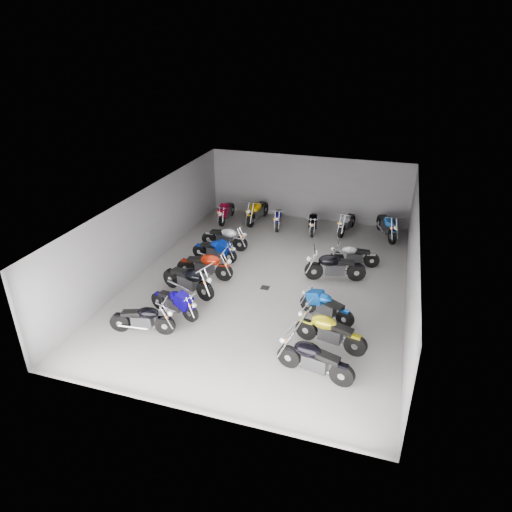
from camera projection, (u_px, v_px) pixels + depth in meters
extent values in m
plane|color=gray|center=(269.00, 282.00, 17.40)|extent=(14.00, 14.00, 0.00)
cube|color=slate|center=(308.00, 188.00, 22.69)|extent=(10.00, 0.10, 3.20)
cube|color=slate|center=(148.00, 228.00, 18.05)|extent=(0.10, 14.00, 3.20)
cube|color=slate|center=(412.00, 262.00, 15.35)|extent=(0.10, 14.00, 3.20)
cube|color=black|center=(270.00, 201.00, 15.99)|extent=(10.00, 14.00, 0.04)
cube|color=black|center=(265.00, 288.00, 16.97)|extent=(0.32, 0.32, 0.01)
cylinder|color=black|center=(165.00, 325.00, 14.24)|extent=(0.66, 0.25, 0.64)
cylinder|color=black|center=(120.00, 322.00, 14.39)|extent=(0.66, 0.27, 0.64)
cube|color=#2D2D30|center=(142.00, 321.00, 14.27)|extent=(0.70, 0.42, 0.40)
ellipsoid|color=black|center=(148.00, 313.00, 14.11)|extent=(0.75, 0.52, 0.36)
cube|color=black|center=(131.00, 313.00, 14.18)|extent=(0.65, 0.39, 0.18)
cylinder|color=black|center=(190.00, 313.00, 14.89)|extent=(0.63, 0.29, 0.61)
cylinder|color=black|center=(159.00, 301.00, 15.58)|extent=(0.63, 0.31, 0.61)
cube|color=#2D2D30|center=(174.00, 304.00, 15.20)|extent=(0.68, 0.45, 0.38)
ellipsoid|color=#0B0079|center=(178.00, 298.00, 14.96)|extent=(0.73, 0.55, 0.35)
cube|color=black|center=(167.00, 295.00, 15.23)|extent=(0.64, 0.42, 0.17)
cylinder|color=black|center=(205.00, 291.00, 16.05)|extent=(0.73, 0.36, 0.72)
cylinder|color=black|center=(172.00, 278.00, 16.89)|extent=(0.74, 0.38, 0.72)
cube|color=#2D2D30|center=(188.00, 282.00, 16.42)|extent=(0.80, 0.54, 0.45)
ellipsoid|color=black|center=(192.00, 275.00, 16.13)|extent=(0.86, 0.66, 0.40)
cube|color=black|center=(180.00, 272.00, 16.46)|extent=(0.75, 0.51, 0.20)
cylinder|color=black|center=(224.00, 272.00, 17.34)|extent=(0.70, 0.17, 0.69)
cylinder|color=black|center=(186.00, 267.00, 17.71)|extent=(0.70, 0.19, 0.69)
cube|color=#2D2D30|center=(205.00, 267.00, 17.48)|extent=(0.71, 0.35, 0.43)
ellipsoid|color=#A01C09|center=(210.00, 260.00, 17.27)|extent=(0.75, 0.46, 0.39)
cube|color=black|center=(196.00, 259.00, 17.43)|extent=(0.67, 0.33, 0.20)
cylinder|color=black|center=(230.00, 256.00, 18.68)|extent=(0.62, 0.17, 0.61)
cylinder|color=black|center=(200.00, 251.00, 19.14)|extent=(0.62, 0.19, 0.61)
cube|color=#2D2D30|center=(214.00, 252.00, 18.86)|extent=(0.64, 0.33, 0.38)
ellipsoid|color=#0726A7|center=(219.00, 246.00, 18.66)|extent=(0.67, 0.43, 0.34)
cube|color=black|center=(208.00, 245.00, 18.85)|extent=(0.60, 0.31, 0.17)
cylinder|color=black|center=(240.00, 244.00, 19.71)|extent=(0.67, 0.19, 0.66)
cylinder|color=black|center=(209.00, 239.00, 20.21)|extent=(0.67, 0.21, 0.66)
cube|color=#2D2D30|center=(224.00, 239.00, 19.91)|extent=(0.69, 0.36, 0.41)
ellipsoid|color=silver|center=(229.00, 233.00, 19.69)|extent=(0.73, 0.47, 0.37)
cube|color=black|center=(217.00, 232.00, 19.90)|extent=(0.65, 0.34, 0.19)
cylinder|color=black|center=(289.00, 357.00, 12.83)|extent=(0.70, 0.28, 0.69)
cylinder|color=black|center=(342.00, 375.00, 12.14)|extent=(0.71, 0.30, 0.69)
cube|color=#2D2D30|center=(315.00, 362.00, 12.44)|extent=(0.75, 0.46, 0.43)
ellipsoid|color=black|center=(308.00, 349.00, 12.39)|extent=(0.81, 0.57, 0.39)
cube|color=black|center=(328.00, 357.00, 12.15)|extent=(0.70, 0.43, 0.20)
cylinder|color=black|center=(306.00, 329.00, 14.00)|extent=(0.71, 0.29, 0.69)
cylinder|color=black|center=(355.00, 345.00, 13.29)|extent=(0.71, 0.31, 0.69)
cube|color=#2D2D30|center=(330.00, 334.00, 13.60)|extent=(0.76, 0.47, 0.43)
ellipsoid|color=gold|center=(324.00, 322.00, 13.56)|extent=(0.81, 0.58, 0.39)
cube|color=black|center=(342.00, 329.00, 13.31)|extent=(0.71, 0.44, 0.20)
cylinder|color=black|center=(309.00, 304.00, 15.40)|extent=(0.62, 0.35, 0.62)
cylinder|color=black|center=(345.00, 319.00, 14.59)|extent=(0.63, 0.37, 0.62)
cube|color=#2D2D30|center=(326.00, 308.00, 14.95)|extent=(0.69, 0.51, 0.39)
ellipsoid|color=#09439D|center=(322.00, 298.00, 14.94)|extent=(0.75, 0.61, 0.35)
cube|color=black|center=(335.00, 305.00, 14.66)|extent=(0.65, 0.47, 0.18)
cylinder|color=black|center=(314.00, 271.00, 17.43)|extent=(0.73, 0.31, 0.71)
cylinder|color=black|center=(356.00, 272.00, 17.34)|extent=(0.73, 0.33, 0.71)
cube|color=#2D2D30|center=(335.00, 269.00, 17.33)|extent=(0.78, 0.50, 0.44)
ellipsoid|color=black|center=(329.00, 260.00, 17.19)|extent=(0.84, 0.61, 0.40)
cube|color=black|center=(345.00, 262.00, 17.18)|extent=(0.73, 0.46, 0.20)
cylinder|color=black|center=(336.00, 259.00, 18.47)|extent=(0.63, 0.25, 0.62)
cylinder|color=black|center=(372.00, 260.00, 18.35)|extent=(0.63, 0.27, 0.62)
cube|color=#2D2D30|center=(354.00, 257.00, 18.37)|extent=(0.67, 0.42, 0.39)
ellipsoid|color=#A9A8AD|center=(350.00, 250.00, 18.25)|extent=(0.72, 0.52, 0.35)
cube|color=black|center=(363.00, 252.00, 18.22)|extent=(0.63, 0.39, 0.18)
cylinder|color=black|center=(222.00, 220.00, 22.28)|extent=(0.16, 0.65, 0.65)
cylinder|color=black|center=(231.00, 210.00, 23.54)|extent=(0.18, 0.65, 0.65)
cube|color=#2D2D30|center=(227.00, 213.00, 22.87)|extent=(0.33, 0.67, 0.40)
ellipsoid|color=#A40830|center=(225.00, 208.00, 22.53)|extent=(0.43, 0.70, 0.36)
cube|color=black|center=(229.00, 205.00, 23.02)|extent=(0.31, 0.62, 0.18)
cylinder|color=black|center=(251.00, 220.00, 22.13)|extent=(0.23, 0.74, 0.73)
cylinder|color=black|center=(264.00, 209.00, 23.49)|extent=(0.26, 0.75, 0.73)
cube|color=#2D2D30|center=(258.00, 212.00, 22.76)|extent=(0.43, 0.78, 0.46)
ellipsoid|color=#DF9F03|center=(256.00, 207.00, 22.39)|extent=(0.54, 0.82, 0.41)
cube|color=black|center=(261.00, 204.00, 22.92)|extent=(0.40, 0.73, 0.21)
cylinder|color=black|center=(277.00, 226.00, 21.63)|extent=(0.22, 0.61, 0.59)
cylinder|color=black|center=(279.00, 216.00, 22.83)|extent=(0.24, 0.61, 0.59)
cube|color=#2D2D30|center=(278.00, 219.00, 22.19)|extent=(0.38, 0.64, 0.37)
ellipsoid|color=navy|center=(278.00, 215.00, 21.88)|extent=(0.48, 0.69, 0.33)
cube|color=black|center=(279.00, 212.00, 22.34)|extent=(0.36, 0.60, 0.17)
cylinder|color=black|center=(312.00, 231.00, 21.08)|extent=(0.21, 0.61, 0.60)
cylinder|color=black|center=(314.00, 220.00, 22.29)|extent=(0.22, 0.62, 0.60)
cube|color=#2D2D30|center=(313.00, 224.00, 21.64)|extent=(0.37, 0.65, 0.38)
ellipsoid|color=black|center=(313.00, 219.00, 21.32)|extent=(0.46, 0.69, 0.34)
cube|color=black|center=(314.00, 216.00, 21.79)|extent=(0.34, 0.61, 0.17)
cylinder|color=black|center=(341.00, 231.00, 21.02)|extent=(0.26, 0.65, 0.64)
cylinder|color=black|center=(352.00, 221.00, 22.15)|extent=(0.28, 0.65, 0.64)
cube|color=#2D2D30|center=(347.00, 224.00, 21.54)|extent=(0.43, 0.70, 0.40)
ellipsoid|color=silver|center=(346.00, 219.00, 21.23)|extent=(0.53, 0.75, 0.36)
cube|color=black|center=(350.00, 216.00, 21.66)|extent=(0.40, 0.65, 0.18)
cylinder|color=black|center=(392.00, 237.00, 20.35)|extent=(0.41, 0.73, 0.73)
cylinder|color=black|center=(380.00, 223.00, 21.82)|extent=(0.43, 0.74, 0.73)
cube|color=#2D2D30|center=(386.00, 227.00, 21.04)|extent=(0.59, 0.81, 0.45)
ellipsoid|color=#1A4D98|center=(389.00, 222.00, 20.65)|extent=(0.71, 0.88, 0.41)
cube|color=black|center=(385.00, 218.00, 21.22)|extent=(0.55, 0.76, 0.21)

